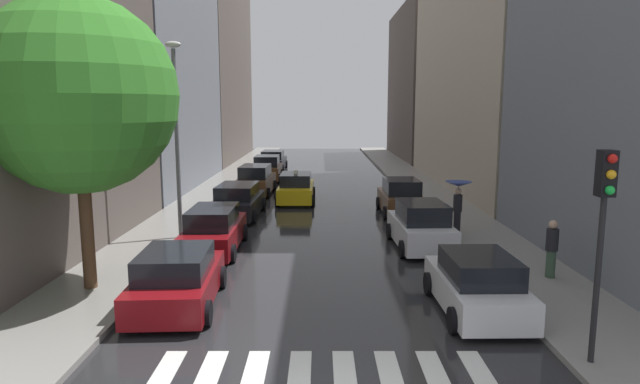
# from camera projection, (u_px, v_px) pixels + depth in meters

# --- Properties ---
(ground_plane) EXTENTS (28.00, 72.00, 0.04)m
(ground_plane) POSITION_uv_depth(u_px,v_px,m) (320.00, 195.00, 32.45)
(ground_plane) COLOR #252528
(sidewalk_left) EXTENTS (3.00, 72.00, 0.15)m
(sidewalk_left) POSITION_uv_depth(u_px,v_px,m) (212.00, 194.00, 32.43)
(sidewalk_left) COLOR gray
(sidewalk_left) RESTS_ON ground
(sidewalk_right) EXTENTS (3.00, 72.00, 0.15)m
(sidewalk_right) POSITION_uv_depth(u_px,v_px,m) (428.00, 194.00, 32.45)
(sidewalk_right) COLOR gray
(sidewalk_right) RESTS_ON ground
(crosswalk_stripes) EXTENTS (6.75, 2.20, 0.01)m
(crosswalk_stripes) POSITION_uv_depth(u_px,v_px,m) (321.00, 376.00, 10.62)
(crosswalk_stripes) COLOR silver
(crosswalk_stripes) RESTS_ON ground
(building_left_mid) EXTENTS (6.00, 16.53, 15.66)m
(building_left_mid) POSITION_uv_depth(u_px,v_px,m) (148.00, 66.00, 34.37)
(building_left_mid) COLOR slate
(building_left_mid) RESTS_ON ground
(building_left_far) EXTENTS (6.00, 19.98, 24.23)m
(building_left_far) POSITION_uv_depth(u_px,v_px,m) (206.00, 35.00, 51.97)
(building_left_far) COLOR #564C47
(building_left_far) RESTS_ON ground
(building_right_far) EXTENTS (6.00, 17.70, 15.09)m
(building_right_far) POSITION_uv_depth(u_px,v_px,m) (427.00, 84.00, 55.01)
(building_right_far) COLOR #564C47
(building_right_far) RESTS_ON ground
(parked_car_left_nearest) EXTENTS (2.33, 4.33, 1.57)m
(parked_car_left_nearest) POSITION_uv_depth(u_px,v_px,m) (176.00, 280.00, 14.23)
(parked_car_left_nearest) COLOR maroon
(parked_car_left_nearest) RESTS_ON ground
(parked_car_left_second) EXTENTS (2.01, 4.71, 1.66)m
(parked_car_left_second) POSITION_uv_depth(u_px,v_px,m) (213.00, 231.00, 19.72)
(parked_car_left_second) COLOR maroon
(parked_car_left_second) RESTS_ON ground
(parked_car_left_third) EXTENTS (2.31, 4.83, 1.61)m
(parked_car_left_third) POSITION_uv_depth(u_px,v_px,m) (237.00, 201.00, 25.90)
(parked_car_left_third) COLOR black
(parked_car_left_third) RESTS_ON ground
(parked_car_left_fourth) EXTENTS (2.22, 4.86, 1.78)m
(parked_car_left_fourth) POSITION_uv_depth(u_px,v_px,m) (255.00, 181.00, 32.53)
(parked_car_left_fourth) COLOR brown
(parked_car_left_fourth) RESTS_ON ground
(parked_car_left_fifth) EXTENTS (2.11, 4.19, 1.80)m
(parked_car_left_fifth) POSITION_uv_depth(u_px,v_px,m) (266.00, 169.00, 38.73)
(parked_car_left_fifth) COLOR brown
(parked_car_left_fifth) RESTS_ON ground
(parked_car_left_sixth) EXTENTS (2.20, 4.78, 1.64)m
(parked_car_left_sixth) POSITION_uv_depth(u_px,v_px,m) (272.00, 161.00, 45.14)
(parked_car_left_sixth) COLOR black
(parked_car_left_sixth) RESTS_ON ground
(parked_car_right_nearest) EXTENTS (2.11, 4.07, 1.57)m
(parked_car_right_nearest) POSITION_uv_depth(u_px,v_px,m) (476.00, 285.00, 13.81)
(parked_car_right_nearest) COLOR silver
(parked_car_right_nearest) RESTS_ON ground
(parked_car_right_second) EXTENTS (2.19, 4.21, 1.77)m
(parked_car_right_second) POSITION_uv_depth(u_px,v_px,m) (420.00, 227.00, 20.14)
(parked_car_right_second) COLOR silver
(parked_car_right_second) RESTS_ON ground
(parked_car_right_third) EXTENTS (2.09, 4.05, 1.77)m
(parked_car_right_third) POSITION_uv_depth(u_px,v_px,m) (400.00, 198.00, 26.50)
(parked_car_right_third) COLOR brown
(parked_car_right_third) RESTS_ON ground
(taxi_midroad) EXTENTS (2.10, 4.35, 1.81)m
(taxi_midroad) POSITION_uv_depth(u_px,v_px,m) (295.00, 189.00, 29.91)
(taxi_midroad) COLOR yellow
(taxi_midroad) RESTS_ON ground
(pedestrian_foreground) EXTENTS (0.36, 0.36, 1.76)m
(pedestrian_foreground) POSITION_uv_depth(u_px,v_px,m) (551.00, 247.00, 16.21)
(pedestrian_foreground) COLOR #38513D
(pedestrian_foreground) RESTS_ON sidewalk_right
(pedestrian_near_tree) EXTENTS (1.07, 1.07, 2.10)m
(pedestrian_near_tree) POSITION_uv_depth(u_px,v_px,m) (457.00, 195.00, 21.94)
(pedestrian_near_tree) COLOR black
(pedestrian_near_tree) RESTS_ON sidewalk_right
(street_tree_left) EXTENTS (5.37, 5.37, 8.11)m
(street_tree_left) POSITION_uv_depth(u_px,v_px,m) (77.00, 96.00, 14.57)
(street_tree_left) COLOR #513823
(street_tree_left) RESTS_ON sidewalk_left
(traffic_light_right_corner) EXTENTS (0.30, 0.42, 4.30)m
(traffic_light_right_corner) POSITION_uv_depth(u_px,v_px,m) (603.00, 210.00, 10.42)
(traffic_light_right_corner) COLOR black
(traffic_light_right_corner) RESTS_ON sidewalk_right
(lamp_post_left) EXTENTS (0.60, 0.28, 7.54)m
(lamp_post_left) POSITION_uv_depth(u_px,v_px,m) (176.00, 128.00, 20.62)
(lamp_post_left) COLOR #595B60
(lamp_post_left) RESTS_ON sidewalk_left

